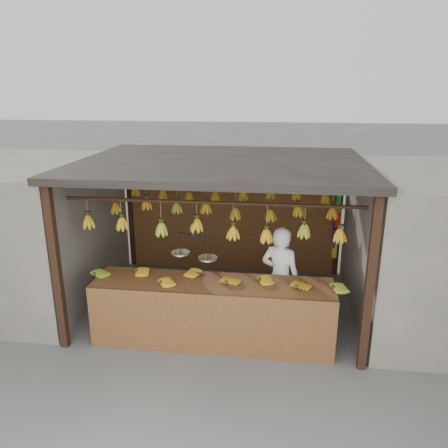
# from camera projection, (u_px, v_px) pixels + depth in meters

# --- Properties ---
(ground) EXTENTS (80.00, 80.00, 0.00)m
(ground) POSITION_uv_depth(u_px,v_px,m) (222.00, 304.00, 7.27)
(ground) COLOR #5B5B57
(stall) EXTENTS (4.30, 3.30, 2.40)m
(stall) POSITION_uv_depth(u_px,v_px,m) (224.00, 184.00, 6.99)
(stall) COLOR black
(stall) RESTS_ON ground
(neighbor_left) EXTENTS (3.00, 3.00, 2.30)m
(neighbor_left) POSITION_uv_depth(u_px,v_px,m) (10.00, 230.00, 7.36)
(neighbor_left) COLOR slate
(neighbor_left) RESTS_ON ground
(counter) EXTENTS (3.54, 0.75, 0.96)m
(counter) POSITION_uv_depth(u_px,v_px,m) (211.00, 300.00, 5.90)
(counter) COLOR brown
(counter) RESTS_ON ground
(hanging_bananas) EXTENTS (3.58, 2.23, 0.39)m
(hanging_bananas) POSITION_uv_depth(u_px,v_px,m) (222.00, 210.00, 6.79)
(hanging_bananas) COLOR gold
(hanging_bananas) RESTS_ON ground
(balance_scale) EXTENTS (0.66, 0.39, 0.77)m
(balance_scale) POSITION_uv_depth(u_px,v_px,m) (194.00, 252.00, 5.97)
(balance_scale) COLOR black
(balance_scale) RESTS_ON ground
(vendor) EXTENTS (0.67, 0.55, 1.58)m
(vendor) POSITION_uv_depth(u_px,v_px,m) (280.00, 278.00, 6.36)
(vendor) COLOR white
(vendor) RESTS_ON ground
(bag_bundles) EXTENTS (0.08, 0.26, 1.22)m
(bag_bundles) POSITION_uv_depth(u_px,v_px,m) (336.00, 226.00, 8.01)
(bag_bundles) COLOR #199926
(bag_bundles) RESTS_ON ground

